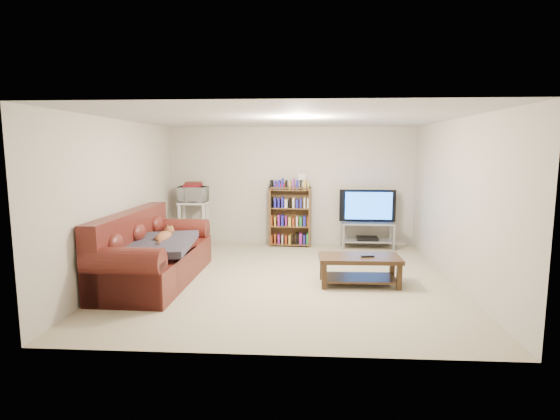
# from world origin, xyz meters

# --- Properties ---
(floor) EXTENTS (5.00, 5.00, 0.00)m
(floor) POSITION_xyz_m (0.00, 0.00, 0.00)
(floor) COLOR tan
(floor) RESTS_ON ground
(ceiling) EXTENTS (5.00, 5.00, 0.00)m
(ceiling) POSITION_xyz_m (0.00, 0.00, 2.40)
(ceiling) COLOR white
(ceiling) RESTS_ON ground
(wall_back) EXTENTS (5.00, 0.00, 5.00)m
(wall_back) POSITION_xyz_m (0.00, 2.50, 1.20)
(wall_back) COLOR beige
(wall_back) RESTS_ON ground
(wall_front) EXTENTS (5.00, 0.00, 5.00)m
(wall_front) POSITION_xyz_m (0.00, -2.50, 1.20)
(wall_front) COLOR beige
(wall_front) RESTS_ON ground
(wall_left) EXTENTS (0.00, 5.00, 5.00)m
(wall_left) POSITION_xyz_m (-2.50, 0.00, 1.20)
(wall_left) COLOR beige
(wall_left) RESTS_ON ground
(wall_right) EXTENTS (0.00, 5.00, 5.00)m
(wall_right) POSITION_xyz_m (2.50, 0.00, 1.20)
(wall_right) COLOR beige
(wall_right) RESTS_ON ground
(sofa) EXTENTS (1.11, 2.47, 1.04)m
(sofa) POSITION_xyz_m (-2.00, -0.23, 0.36)
(sofa) COLOR #521B15
(sofa) RESTS_ON floor
(blanket) EXTENTS (1.01, 1.27, 0.20)m
(blanket) POSITION_xyz_m (-1.81, -0.40, 0.60)
(blanket) COLOR #312E3A
(blanket) RESTS_ON sofa
(cat) EXTENTS (0.28, 0.67, 0.20)m
(cat) POSITION_xyz_m (-1.80, -0.18, 0.66)
(cat) COLOR brown
(cat) RESTS_ON sofa
(coffee_table) EXTENTS (1.18, 0.61, 0.42)m
(coffee_table) POSITION_xyz_m (1.09, -0.23, 0.30)
(coffee_table) COLOR #352312
(coffee_table) RESTS_ON floor
(remote) EXTENTS (0.20, 0.08, 0.02)m
(remote) POSITION_xyz_m (1.20, -0.28, 0.43)
(remote) COLOR black
(remote) RESTS_ON coffee_table
(tv_stand) EXTENTS (1.04, 0.48, 0.52)m
(tv_stand) POSITION_xyz_m (1.54, 2.19, 0.35)
(tv_stand) COLOR #999EA3
(tv_stand) RESTS_ON floor
(television) EXTENTS (1.11, 0.17, 0.64)m
(television) POSITION_xyz_m (1.54, 2.19, 0.84)
(television) COLOR black
(television) RESTS_ON tv_stand
(dvd_player) EXTENTS (0.42, 0.30, 0.06)m
(dvd_player) POSITION_xyz_m (1.54, 2.19, 0.19)
(dvd_player) COLOR black
(dvd_player) RESTS_ON tv_stand
(bookshelf) EXTENTS (0.85, 0.29, 1.21)m
(bookshelf) POSITION_xyz_m (-0.01, 2.27, 0.62)
(bookshelf) COLOR #50371B
(bookshelf) RESTS_ON floor
(shelf_clutter) EXTENTS (0.62, 0.20, 0.28)m
(shelf_clutter) POSITION_xyz_m (0.09, 2.28, 1.31)
(shelf_clutter) COLOR silver
(shelf_clutter) RESTS_ON bookshelf
(microwave_stand) EXTENTS (0.57, 0.41, 0.90)m
(microwave_stand) POSITION_xyz_m (-1.95, 2.14, 0.58)
(microwave_stand) COLOR silver
(microwave_stand) RESTS_ON floor
(microwave) EXTENTS (0.56, 0.38, 0.31)m
(microwave) POSITION_xyz_m (-1.95, 2.14, 1.06)
(microwave) COLOR silver
(microwave) RESTS_ON microwave_stand
(game_boxes) EXTENTS (0.33, 0.29, 0.05)m
(game_boxes) POSITION_xyz_m (-1.95, 2.14, 1.24)
(game_boxes) COLOR maroon
(game_boxes) RESTS_ON microwave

